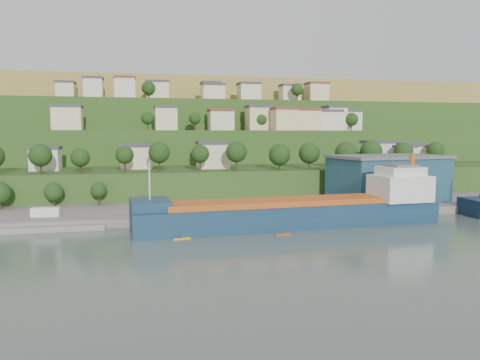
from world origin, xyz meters
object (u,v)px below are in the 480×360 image
object	(u,v)px
cargo_ship_near	(300,213)
kayak_orange	(283,234)
warehouse	(388,178)
caravan	(46,214)

from	to	relation	value
cargo_ship_near	kayak_orange	xyz separation A→B (m)	(-6.81, -8.28, -2.66)
warehouse	caravan	distance (m)	90.49
kayak_orange	caravan	bearing A→B (deg)	147.44
cargo_ship_near	caravan	world-z (taller)	cargo_ship_near
kayak_orange	warehouse	bearing A→B (deg)	26.68
cargo_ship_near	warehouse	bearing A→B (deg)	28.08
caravan	kayak_orange	xyz separation A→B (m)	(49.75, -21.85, -2.40)
warehouse	cargo_ship_near	bearing A→B (deg)	-156.00
warehouse	kayak_orange	bearing A→B (deg)	-151.94
caravan	kayak_orange	size ratio (longest dim) A/B	1.93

